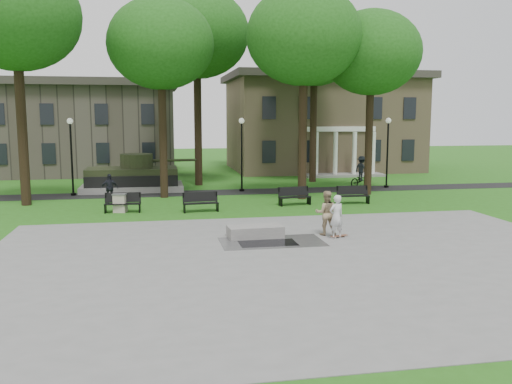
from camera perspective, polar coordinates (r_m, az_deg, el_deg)
ground at (r=23.19m, az=2.04°, el=-4.07°), size 120.00×120.00×0.00m
plaza at (r=18.48m, az=5.42°, el=-7.22°), size 22.00×16.00×0.02m
footpath at (r=34.83m, az=-2.24°, el=-0.00°), size 44.00×2.60×0.01m
building_right at (r=50.40m, az=6.81°, el=7.37°), size 17.00×12.00×8.60m
building_left at (r=49.03m, az=-17.69°, el=6.16°), size 15.00×10.00×7.20m
tree_0 at (r=32.35m, az=-24.00°, el=16.55°), size 6.80×6.80×12.97m
tree_1 at (r=32.90m, az=-9.99°, el=15.05°), size 6.20×6.20×11.63m
tree_2 at (r=32.09m, az=5.06°, el=15.97°), size 6.60×6.60×12.16m
tree_3 at (r=34.38m, az=12.05°, el=14.09°), size 6.00×6.00×11.19m
tree_4 at (r=38.65m, az=-6.27°, el=16.19°), size 7.20×7.20×13.50m
tree_5 at (r=40.58m, az=6.17°, el=14.77°), size 6.40×6.40×12.44m
lamp_left at (r=34.87m, az=-18.87°, el=4.19°), size 0.36×0.36×4.73m
lamp_mid at (r=34.92m, az=-1.52°, el=4.62°), size 0.36×0.36×4.73m
lamp_right at (r=37.79m, az=13.69°, el=4.65°), size 0.36×0.36×4.73m
tank_monument at (r=36.39m, az=-12.82°, el=1.50°), size 7.45×3.40×2.40m
puddle at (r=20.82m, az=1.27°, el=-5.41°), size 2.20×1.20×0.00m
concrete_block at (r=21.85m, az=-0.08°, el=-4.17°), size 2.25×1.12×0.45m
skateboard at (r=22.05m, az=8.75°, el=-4.65°), size 0.80×0.45×0.07m
skateboarder at (r=21.78m, az=8.45°, el=-2.57°), size 0.73×0.59×1.74m
friend_watching at (r=22.27m, az=7.37°, el=-2.20°), size 0.99×0.84×1.82m
pedestrian_walker at (r=31.51m, az=-15.18°, el=0.37°), size 1.02×0.56×1.64m
cyclist at (r=37.88m, az=11.03°, el=1.83°), size 2.04×1.39×2.14m
park_bench_0 at (r=28.25m, az=-13.86°, el=-1.05°), size 1.83×0.64×1.00m
park_bench_1 at (r=27.76m, az=-5.84°, el=-1.01°), size 1.83×0.68×1.00m
park_bench_2 at (r=29.76m, az=4.07°, el=-0.38°), size 1.85×0.82×1.00m
park_bench_3 at (r=30.63m, az=10.14°, el=-0.25°), size 1.81×0.57×1.00m
trash_bin at (r=28.35m, az=-14.11°, el=-1.10°), size 0.79×0.79×0.96m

